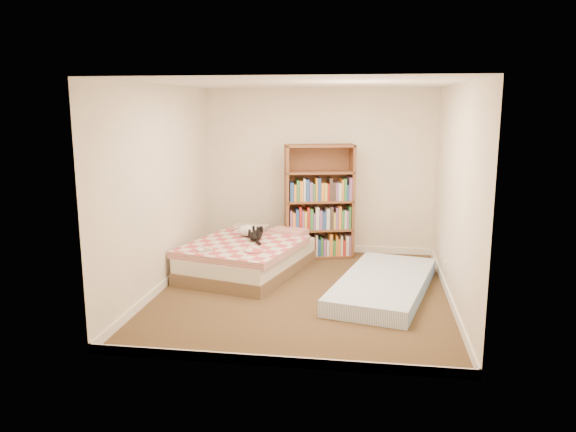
# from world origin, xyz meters

# --- Properties ---
(room) EXTENTS (3.51, 4.01, 2.51)m
(room) POSITION_xyz_m (0.00, 0.00, 1.20)
(room) COLOR #41301B
(room) RESTS_ON ground
(bed) EXTENTS (1.72, 2.11, 0.49)m
(bed) POSITION_xyz_m (-0.84, 0.74, 0.22)
(bed) COLOR brown
(bed) RESTS_ON room
(bookshelf) EXTENTS (1.09, 0.58, 1.69)m
(bookshelf) POSITION_xyz_m (0.04, 1.69, 0.60)
(bookshelf) COLOR brown
(bookshelf) RESTS_ON room
(floor_mattress) EXTENTS (1.44, 2.32, 0.19)m
(floor_mattress) POSITION_xyz_m (0.98, 0.14, 0.10)
(floor_mattress) COLOR #7DA1D0
(floor_mattress) RESTS_ON room
(black_cat) EXTENTS (0.21, 0.63, 0.14)m
(black_cat) POSITION_xyz_m (-0.74, 0.83, 0.51)
(black_cat) COLOR black
(black_cat) RESTS_ON bed
(white_dog) EXTENTS (0.40, 0.41, 0.15)m
(white_dog) POSITION_xyz_m (-0.89, 1.01, 0.52)
(white_dog) COLOR silver
(white_dog) RESTS_ON bed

